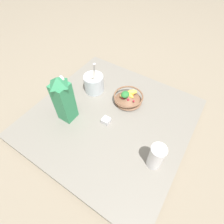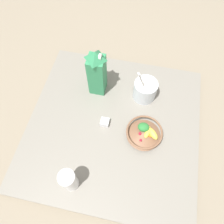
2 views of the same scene
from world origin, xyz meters
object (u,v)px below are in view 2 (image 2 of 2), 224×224
Objects in this scene: yogurt_tub at (145,89)px; drinking_cup at (69,180)px; milk_carton at (97,72)px; spice_jar at (105,122)px; fruit_bowl at (144,133)px.

yogurt_tub is 1.75× the size of drinking_cup.
yogurt_tub is (0.00, -0.27, -0.08)m from milk_carton.
yogurt_tub is at bearing -89.05° from milk_carton.
spice_jar is (0.34, -0.08, -0.07)m from drinking_cup.
fruit_bowl is 0.25m from yogurt_tub.
milk_carton is 0.27m from spice_jar.
fruit_bowl is at bearing -171.72° from yogurt_tub.
spice_jar is (0.02, 0.21, -0.02)m from fruit_bowl.
milk_carton is 6.73× the size of spice_jar.
drinking_cup is (-0.31, 0.30, 0.05)m from fruit_bowl.
drinking_cup is (-0.55, -0.01, -0.07)m from milk_carton.
milk_carton is 0.28m from yogurt_tub.
fruit_bowl is at bearing -96.32° from spice_jar.
fruit_bowl is 0.69× the size of yogurt_tub.
drinking_cup reaches higher than fruit_bowl.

